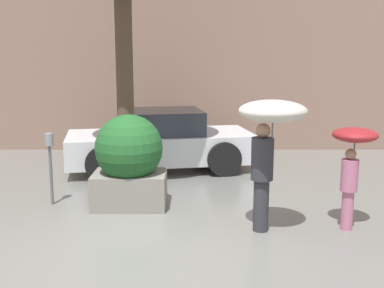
{
  "coord_description": "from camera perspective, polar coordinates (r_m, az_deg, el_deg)",
  "views": [
    {
      "loc": [
        0.72,
        -6.06,
        2.5
      ],
      "look_at": [
        0.7,
        1.6,
        1.05
      ],
      "focal_mm": 45.0,
      "sensor_mm": 36.0,
      "label": 1
    }
  ],
  "objects": [
    {
      "name": "ground_plane",
      "position": [
        6.6,
        -6.27,
        -11.62
      ],
      "size": [
        40.0,
        40.0,
        0.0
      ],
      "primitive_type": "plane",
      "color": "slate"
    },
    {
      "name": "building_facade",
      "position": [
        12.59,
        -3.21,
        12.97
      ],
      "size": [
        18.0,
        0.3,
        6.0
      ],
      "color": "#8C6B5B",
      "rests_on": "ground"
    },
    {
      "name": "planter_box",
      "position": [
        7.92,
        -7.29,
        -1.93
      ],
      "size": [
        1.19,
        1.1,
        1.53
      ],
      "color": "gray",
      "rests_on": "ground"
    },
    {
      "name": "person_adult",
      "position": [
        6.65,
        9.36,
        1.73
      ],
      "size": [
        0.93,
        0.93,
        1.88
      ],
      "rotation": [
        0.0,
        0.0,
        -0.64
      ],
      "color": "#2D2D33",
      "rests_on": "ground"
    },
    {
      "name": "person_child",
      "position": [
        7.16,
        18.69,
        -1.07
      ],
      "size": [
        0.64,
        0.64,
        1.47
      ],
      "rotation": [
        0.0,
        0.0,
        0.85
      ],
      "color": "#B76684",
      "rests_on": "ground"
    },
    {
      "name": "parked_car_near",
      "position": [
        10.5,
        -3.65,
        0.3
      ],
      "size": [
        4.2,
        2.46,
        1.29
      ],
      "rotation": [
        0.0,
        0.0,
        1.75
      ],
      "color": "silver",
      "rests_on": "ground"
    },
    {
      "name": "parking_meter",
      "position": [
        8.27,
        -16.33,
        -1.08
      ],
      "size": [
        0.14,
        0.14,
        1.21
      ],
      "color": "#595B60",
      "rests_on": "ground"
    }
  ]
}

